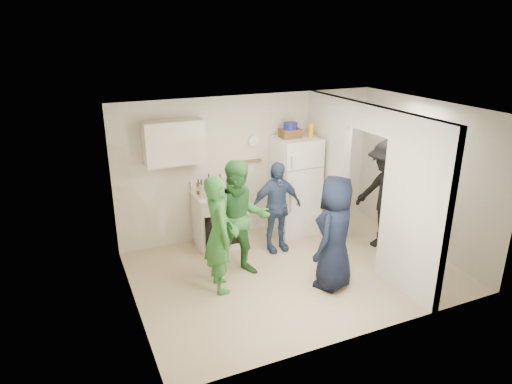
# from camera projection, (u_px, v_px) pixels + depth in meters

# --- Properties ---
(floor) EXTENTS (4.80, 4.80, 0.00)m
(floor) POSITION_uv_depth(u_px,v_px,m) (294.00, 272.00, 7.06)
(floor) COLOR tan
(floor) RESTS_ON ground
(wall_back) EXTENTS (4.80, 0.00, 4.80)m
(wall_back) POSITION_uv_depth(u_px,v_px,m) (251.00, 166.00, 8.10)
(wall_back) COLOR silver
(wall_back) RESTS_ON floor
(wall_front) EXTENTS (4.80, 0.00, 4.80)m
(wall_front) POSITION_uv_depth(u_px,v_px,m) (369.00, 244.00, 5.18)
(wall_front) COLOR silver
(wall_front) RESTS_ON floor
(wall_left) EXTENTS (0.00, 3.40, 3.40)m
(wall_left) POSITION_uv_depth(u_px,v_px,m) (129.00, 223.00, 5.73)
(wall_left) COLOR silver
(wall_left) RESTS_ON floor
(wall_right) EXTENTS (0.00, 3.40, 3.40)m
(wall_right) POSITION_uv_depth(u_px,v_px,m) (424.00, 176.00, 7.55)
(wall_right) COLOR silver
(wall_right) RESTS_ON floor
(ceiling) EXTENTS (4.80, 4.80, 0.00)m
(ceiling) POSITION_uv_depth(u_px,v_px,m) (300.00, 110.00, 6.21)
(ceiling) COLOR white
(ceiling) RESTS_ON wall_back
(partition_pier_back) EXTENTS (0.12, 1.20, 2.50)m
(partition_pier_back) POSITION_uv_depth(u_px,v_px,m) (327.00, 167.00, 8.04)
(partition_pier_back) COLOR silver
(partition_pier_back) RESTS_ON floor
(partition_pier_front) EXTENTS (0.12, 1.20, 2.50)m
(partition_pier_front) POSITION_uv_depth(u_px,v_px,m) (414.00, 210.00, 6.15)
(partition_pier_front) COLOR silver
(partition_pier_front) RESTS_ON floor
(partition_header) EXTENTS (0.12, 1.00, 0.40)m
(partition_header) POSITION_uv_depth(u_px,v_px,m) (370.00, 118.00, 6.74)
(partition_header) COLOR silver
(partition_header) RESTS_ON partition_pier_back
(stove) EXTENTS (0.79, 0.66, 0.94)m
(stove) POSITION_uv_depth(u_px,v_px,m) (218.00, 219.00, 7.80)
(stove) COLOR white
(stove) RESTS_ON floor
(upper_cabinet) EXTENTS (0.95, 0.34, 0.70)m
(upper_cabinet) POSITION_uv_depth(u_px,v_px,m) (174.00, 142.00, 7.21)
(upper_cabinet) COLOR silver
(upper_cabinet) RESTS_ON wall_back
(fridge) EXTENTS (0.73, 0.71, 1.77)m
(fridge) POSITION_uv_depth(u_px,v_px,m) (295.00, 186.00, 8.19)
(fridge) COLOR white
(fridge) RESTS_ON floor
(wicker_basket) EXTENTS (0.35, 0.25, 0.15)m
(wicker_basket) POSITION_uv_depth(u_px,v_px,m) (290.00, 133.00, 7.86)
(wicker_basket) COLOR brown
(wicker_basket) RESTS_ON fridge
(blue_bowl) EXTENTS (0.24, 0.24, 0.11)m
(blue_bowl) POSITION_uv_depth(u_px,v_px,m) (290.00, 126.00, 7.82)
(blue_bowl) COLOR navy
(blue_bowl) RESTS_ON wicker_basket
(yellow_cup_stack_top) EXTENTS (0.09, 0.09, 0.25)m
(yellow_cup_stack_top) POSITION_uv_depth(u_px,v_px,m) (311.00, 130.00, 7.84)
(yellow_cup_stack_top) COLOR #FFA515
(yellow_cup_stack_top) RESTS_ON fridge
(wall_clock) EXTENTS (0.22, 0.02, 0.22)m
(wall_clock) POSITION_uv_depth(u_px,v_px,m) (254.00, 141.00, 7.95)
(wall_clock) COLOR white
(wall_clock) RESTS_ON wall_back
(spice_shelf) EXTENTS (0.35, 0.08, 0.03)m
(spice_shelf) POSITION_uv_depth(u_px,v_px,m) (252.00, 161.00, 8.02)
(spice_shelf) COLOR olive
(spice_shelf) RESTS_ON wall_back
(nook_window) EXTENTS (0.03, 0.70, 0.80)m
(nook_window) POSITION_uv_depth(u_px,v_px,m) (418.00, 150.00, 7.58)
(nook_window) COLOR black
(nook_window) RESTS_ON wall_right
(nook_window_frame) EXTENTS (0.04, 0.76, 0.86)m
(nook_window_frame) POSITION_uv_depth(u_px,v_px,m) (417.00, 150.00, 7.57)
(nook_window_frame) COLOR white
(nook_window_frame) RESTS_ON wall_right
(nook_valance) EXTENTS (0.04, 0.82, 0.18)m
(nook_valance) POSITION_uv_depth(u_px,v_px,m) (418.00, 129.00, 7.44)
(nook_valance) COLOR white
(nook_valance) RESTS_ON wall_right
(yellow_cup_stack_stove) EXTENTS (0.09, 0.09, 0.25)m
(yellow_cup_stack_stove) POSITION_uv_depth(u_px,v_px,m) (215.00, 192.00, 7.36)
(yellow_cup_stack_stove) COLOR gold
(yellow_cup_stack_stove) RESTS_ON stove
(red_cup) EXTENTS (0.09, 0.09, 0.12)m
(red_cup) POSITION_uv_depth(u_px,v_px,m) (234.00, 192.00, 7.53)
(red_cup) COLOR #B30B24
(red_cup) RESTS_ON stove
(person_green_left) EXTENTS (0.47, 0.66, 1.71)m
(person_green_left) POSITION_uv_depth(u_px,v_px,m) (219.00, 234.00, 6.34)
(person_green_left) COLOR #2F7533
(person_green_left) RESTS_ON floor
(person_green_center) EXTENTS (1.01, 0.87, 1.80)m
(person_green_center) POSITION_uv_depth(u_px,v_px,m) (241.00, 220.00, 6.71)
(person_green_center) COLOR #357935
(person_green_center) RESTS_ON floor
(person_denim) EXTENTS (0.90, 0.38, 1.54)m
(person_denim) POSITION_uv_depth(u_px,v_px,m) (276.00, 207.00, 7.52)
(person_denim) COLOR #344871
(person_denim) RESTS_ON floor
(person_navy) EXTENTS (0.98, 0.89, 1.68)m
(person_navy) POSITION_uv_depth(u_px,v_px,m) (335.00, 233.00, 6.41)
(person_navy) COLOR black
(person_navy) RESTS_ON floor
(person_nook) EXTENTS (0.87, 1.30, 1.88)m
(person_nook) POSITION_uv_depth(u_px,v_px,m) (386.00, 196.00, 7.53)
(person_nook) COLOR black
(person_nook) RESTS_ON floor
(bottle_a) EXTENTS (0.07, 0.07, 0.26)m
(bottle_a) POSITION_uv_depth(u_px,v_px,m) (198.00, 187.00, 7.57)
(bottle_a) COLOR brown
(bottle_a) RESTS_ON stove
(bottle_b) EXTENTS (0.08, 0.08, 0.31)m
(bottle_b) POSITION_uv_depth(u_px,v_px,m) (209.00, 188.00, 7.45)
(bottle_b) COLOR #174718
(bottle_b) RESTS_ON stove
(bottle_c) EXTENTS (0.06, 0.06, 0.33)m
(bottle_c) POSITION_uv_depth(u_px,v_px,m) (209.00, 183.00, 7.67)
(bottle_c) COLOR white
(bottle_c) RESTS_ON stove
(bottle_d) EXTENTS (0.07, 0.07, 0.27)m
(bottle_d) POSITION_uv_depth(u_px,v_px,m) (218.00, 187.00, 7.56)
(bottle_d) COLOR maroon
(bottle_d) RESTS_ON stove
(bottle_e) EXTENTS (0.06, 0.06, 0.28)m
(bottle_e) POSITION_uv_depth(u_px,v_px,m) (220.00, 182.00, 7.78)
(bottle_e) COLOR silver
(bottle_e) RESTS_ON stove
(bottle_f) EXTENTS (0.06, 0.06, 0.31)m
(bottle_f) POSITION_uv_depth(u_px,v_px,m) (228.00, 183.00, 7.67)
(bottle_f) COLOR black
(bottle_f) RESTS_ON stove
(bottle_g) EXTENTS (0.08, 0.08, 0.27)m
(bottle_g) POSITION_uv_depth(u_px,v_px,m) (230.00, 182.00, 7.80)
(bottle_g) COLOR olive
(bottle_g) RESTS_ON stove
(bottle_h) EXTENTS (0.07, 0.07, 0.33)m
(bottle_h) POSITION_uv_depth(u_px,v_px,m) (202.00, 189.00, 7.35)
(bottle_h) COLOR #B1B9BE
(bottle_h) RESTS_ON stove
(bottle_i) EXTENTS (0.07, 0.07, 0.27)m
(bottle_i) POSITION_uv_depth(u_px,v_px,m) (219.00, 184.00, 7.69)
(bottle_i) COLOR #592F0F
(bottle_i) RESTS_ON stove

